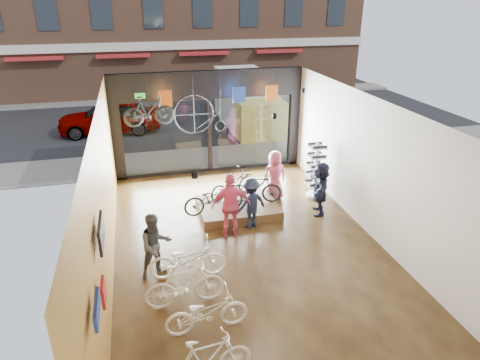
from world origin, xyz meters
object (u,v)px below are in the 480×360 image
object	(u,v)px
box_truck	(250,103)
floor_bike_3	(185,285)
display_bike_mid	(256,188)
floor_bike_4	(188,260)
customer_3	(251,203)
customer_2	(231,205)
hung_bike	(149,111)
sunglasses_rack	(316,171)
penny_farthing	(203,115)
display_platform	(238,208)
customer_4	(275,176)
floor_bike_1	(207,360)
display_bike_left	(214,198)
street_car	(110,116)
display_bike_right	(232,184)
customer_5	(320,188)
floor_bike_2	(207,312)
customer_1	(156,245)

from	to	relation	value
box_truck	floor_bike_3	distance (m)	13.47
display_bike_mid	floor_bike_4	bearing A→B (deg)	152.47
box_truck	customer_3	world-z (taller)	box_truck
customer_2	hung_bike	bearing A→B (deg)	-54.42
sunglasses_rack	penny_farthing	distance (m)	4.21
display_platform	customer_4	distance (m)	1.70
floor_bike_1	display_bike_mid	distance (m)	6.54
display_platform	display_bike_left	xyz separation A→B (m)	(-0.82, -0.38, 0.62)
floor_bike_4	street_car	bearing A→B (deg)	14.62
customer_2	customer_3	xyz separation A→B (m)	(0.65, 0.31, -0.16)
display_bike_left	display_bike_right	distance (m)	1.20
display_bike_mid	customer_5	distance (m)	1.96
floor_bike_2	customer_5	size ratio (longest dim) A/B	1.01
customer_3	hung_bike	world-z (taller)	hung_bike
customer_2	customer_5	size ratio (longest dim) A/B	1.11
box_truck	customer_3	bearing A→B (deg)	-104.97
floor_bike_4	display_bike_mid	size ratio (longest dim) A/B	1.15
display_bike_mid	customer_4	distance (m)	1.09
box_truck	customer_2	bearing A→B (deg)	-108.00
street_car	display_bike_mid	xyz separation A→B (m)	(4.61, -9.66, -0.04)
box_truck	display_bike_right	distance (m)	8.57
display_platform	hung_bike	size ratio (longest dim) A/B	1.52
floor_bike_1	customer_3	bearing A→B (deg)	-30.18
display_platform	penny_farthing	world-z (taller)	penny_farthing
floor_bike_3	customer_3	xyz separation A→B (m)	(2.28, 2.95, 0.25)
street_car	hung_bike	distance (m)	8.25
sunglasses_rack	floor_bike_4	bearing A→B (deg)	-150.12
floor_bike_1	customer_4	distance (m)	7.53
display_bike_mid	penny_farthing	bearing A→B (deg)	38.54
floor_bike_4	display_bike_right	xyz separation A→B (m)	(1.88, 3.46, 0.25)
box_truck	customer_5	xyz separation A→B (m)	(-0.28, -9.26, -0.49)
floor_bike_1	display_platform	bearing A→B (deg)	-25.51
street_car	customer_5	size ratio (longest dim) A/B	2.86
sunglasses_rack	street_car	bearing A→B (deg)	120.40
display_bike_left	customer_1	distance (m)	2.89
box_truck	floor_bike_2	distance (m)	14.18
floor_bike_4	display_bike_left	world-z (taller)	display_bike_left
floor_bike_2	customer_2	size ratio (longest dim) A/B	0.90
floor_bike_3	display_bike_mid	size ratio (longest dim) A/B	1.09
box_truck	customer_5	world-z (taller)	box_truck
display_bike_mid	display_bike_right	xyz separation A→B (m)	(-0.62, 0.57, -0.04)
display_platform	customer_5	bearing A→B (deg)	-14.28
display_bike_mid	display_bike_right	bearing A→B (deg)	60.85
customer_2	display_bike_mid	bearing A→B (deg)	-126.45
floor_bike_3	customer_2	distance (m)	3.13
sunglasses_rack	penny_farthing	size ratio (longest dim) A/B	1.10
box_truck	sunglasses_rack	bearing A→B (deg)	-89.74
display_bike_mid	street_car	bearing A→B (deg)	38.82
floor_bike_2	customer_3	world-z (taller)	customer_3
floor_bike_3	box_truck	bearing A→B (deg)	-23.25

